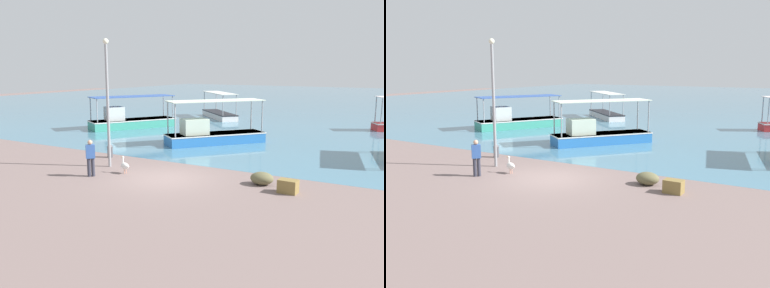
{
  "view_description": "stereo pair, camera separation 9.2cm",
  "coord_description": "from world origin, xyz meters",
  "views": [
    {
      "loc": [
        10.51,
        -15.36,
        4.95
      ],
      "look_at": [
        -0.68,
        3.52,
        0.97
      ],
      "focal_mm": 40.0,
      "sensor_mm": 36.0,
      "label": 1
    },
    {
      "loc": [
        10.59,
        -15.32,
        4.95
      ],
      "look_at": [
        -0.68,
        3.52,
        0.97
      ],
      "focal_mm": 40.0,
      "sensor_mm": 36.0,
      "label": 2
    }
  ],
  "objects": [
    {
      "name": "fisherman_standing",
      "position": [
        -3.15,
        -1.36,
        0.91
      ],
      "size": [
        0.43,
        0.45,
        1.69
      ],
      "color": "#2F303E",
      "rests_on": "ground"
    },
    {
      "name": "fishing_boat_near_left",
      "position": [
        -8.38,
        21.73,
        0.49
      ],
      "size": [
        5.69,
        5.61,
        2.48
      ],
      "color": "white",
      "rests_on": "harbor_water"
    },
    {
      "name": "harbor_water",
      "position": [
        0.0,
        48.0,
        0.0
      ],
      "size": [
        110.0,
        90.0,
        0.0
      ],
      "primitive_type": "cube",
      "color": "teal",
      "rests_on": "ground"
    },
    {
      "name": "lamp_post",
      "position": [
        -3.74,
        0.57,
        3.51
      ],
      "size": [
        0.28,
        0.28,
        6.29
      ],
      "color": "gray",
      "rests_on": "ground"
    },
    {
      "name": "pelican",
      "position": [
        -2.18,
        -0.15,
        0.38
      ],
      "size": [
        0.79,
        0.45,
        0.8
      ],
      "color": "#E0997A",
      "rests_on": "ground"
    },
    {
      "name": "cargo_crate",
      "position": [
        5.44,
        0.68,
        0.27
      ],
      "size": [
        0.77,
        0.53,
        0.54
      ],
      "primitive_type": "cube",
      "rotation": [
        0.0,
        0.0,
        6.26
      ],
      "color": "olive",
      "rests_on": "ground"
    },
    {
      "name": "fishing_boat_far_right",
      "position": [
        -11.55,
        11.92,
        0.63
      ],
      "size": [
        5.22,
        7.08,
        2.6
      ],
      "color": "teal",
      "rests_on": "harbor_water"
    },
    {
      "name": "ground",
      "position": [
        0.0,
        0.0,
        0.0
      ],
      "size": [
        120.0,
        120.0,
        0.0
      ],
      "primitive_type": "plane",
      "color": "#735F5C"
    },
    {
      "name": "fishing_boat_center",
      "position": [
        -2.37,
        8.91,
        0.65
      ],
      "size": [
        5.48,
        6.22,
        2.82
      ],
      "color": "#296CB8",
      "rests_on": "harbor_water"
    },
    {
      "name": "mooring_bollard",
      "position": [
        -5.21,
        2.26,
        0.38
      ],
      "size": [
        0.31,
        0.31,
        0.72
      ],
      "color": "#47474C",
      "rests_on": "ground"
    },
    {
      "name": "net_pile",
      "position": [
        4.09,
        1.31,
        0.27
      ],
      "size": [
        1.0,
        0.85,
        0.54
      ],
      "primitive_type": "ellipsoid",
      "color": "brown",
      "rests_on": "ground"
    }
  ]
}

